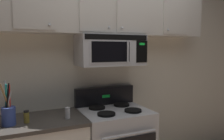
{
  "coord_description": "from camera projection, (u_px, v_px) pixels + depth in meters",
  "views": [
    {
      "loc": [
        -1.05,
        -1.83,
        1.59
      ],
      "look_at": [
        0.0,
        0.49,
        1.35
      ],
      "focal_mm": 35.98,
      "sensor_mm": 36.0,
      "label": 1
    }
  ],
  "objects": [
    {
      "name": "utensil_crock_blue",
      "position": [
        8.0,
        113.0,
        2.03
      ],
      "size": [
        0.12,
        0.12,
        0.41
      ],
      "color": "#384C9E",
      "rests_on": "counter_segment"
    },
    {
      "name": "salt_shaker",
      "position": [
        67.0,
        113.0,
        2.22
      ],
      "size": [
        0.05,
        0.05,
        0.11
      ],
      "color": "white",
      "rests_on": "counter_segment"
    },
    {
      "name": "back_wall",
      "position": [
        102.0,
        68.0,
        2.83
      ],
      "size": [
        5.2,
        0.1,
        2.7
      ],
      "primitive_type": "cube",
      "color": "silver",
      "rests_on": "ground_plane"
    },
    {
      "name": "upper_cabinets",
      "position": [
        109.0,
        11.0,
        2.57
      ],
      "size": [
        2.5,
        0.36,
        0.55
      ],
      "color": "#BCB7AD"
    },
    {
      "name": "over_range_microwave",
      "position": [
        110.0,
        50.0,
        2.58
      ],
      "size": [
        0.76,
        0.43,
        0.35
      ],
      "color": "#B7BABF"
    },
    {
      "name": "spice_jar",
      "position": [
        26.0,
        117.0,
        2.1
      ],
      "size": [
        0.05,
        0.05,
        0.12
      ],
      "color": "olive",
      "rests_on": "counter_segment"
    }
  ]
}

